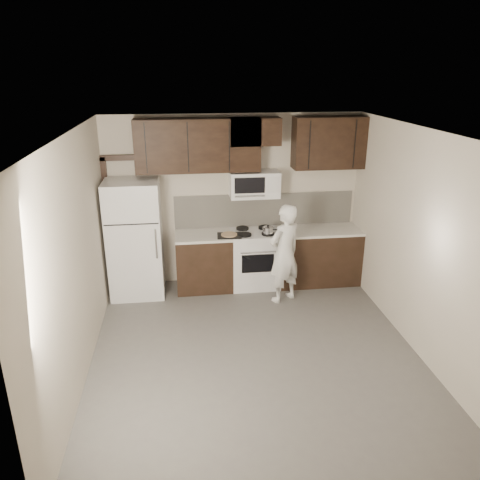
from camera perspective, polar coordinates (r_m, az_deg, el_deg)
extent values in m
plane|color=#595653|center=(6.00, 1.83, -13.58)|extent=(4.50, 4.50, 0.00)
plane|color=#BAB19E|center=(7.48, -0.78, 4.86)|extent=(4.00, 0.00, 4.00)
plane|color=white|center=(5.02, 2.18, 12.90)|extent=(4.50, 4.50, 0.00)
cube|color=black|center=(7.45, -4.41, -2.72)|extent=(0.87, 0.62, 0.87)
cube|color=black|center=(7.76, 9.41, -2.00)|extent=(1.32, 0.62, 0.87)
cube|color=silver|center=(7.29, -4.50, 0.57)|extent=(0.87, 0.64, 0.04)
cube|color=silver|center=(7.60, 9.61, 1.17)|extent=(1.32, 0.64, 0.04)
cube|color=silver|center=(7.53, 1.80, -2.35)|extent=(0.76, 0.62, 0.89)
cube|color=silver|center=(7.36, 1.84, 0.92)|extent=(0.76, 0.62, 0.02)
cube|color=black|center=(7.23, 2.18, -2.87)|extent=(0.50, 0.01, 0.30)
cylinder|color=silver|center=(7.12, 2.25, -1.50)|extent=(0.55, 0.02, 0.02)
cylinder|color=black|center=(7.19, 0.61, 0.65)|extent=(0.20, 0.20, 0.03)
cylinder|color=black|center=(7.25, 3.43, 0.77)|extent=(0.20, 0.20, 0.03)
cylinder|color=black|center=(7.47, 0.29, 1.42)|extent=(0.20, 0.20, 0.03)
cylinder|color=black|center=(7.52, 3.01, 1.53)|extent=(0.20, 0.20, 0.03)
cube|color=beige|center=(7.59, 3.00, 3.72)|extent=(2.90, 0.02, 0.54)
cube|color=black|center=(7.08, -5.16, 11.42)|extent=(1.85, 0.35, 0.78)
cube|color=black|center=(7.43, 10.77, 11.58)|extent=(1.10, 0.35, 0.78)
cube|color=black|center=(7.13, 1.80, 13.11)|extent=(0.76, 0.35, 0.40)
cube|color=silver|center=(7.26, 1.75, 6.82)|extent=(0.76, 0.38, 0.40)
cube|color=black|center=(7.05, 1.20, 6.66)|extent=(0.46, 0.01, 0.24)
cube|color=silver|center=(7.12, 4.09, 6.74)|extent=(0.18, 0.01, 0.24)
cylinder|color=silver|center=(7.07, 1.22, 5.36)|extent=(0.46, 0.02, 0.02)
cube|color=silver|center=(7.27, -12.66, 0.14)|extent=(0.80, 0.72, 1.80)
cube|color=black|center=(6.81, -13.12, 1.85)|extent=(0.77, 0.01, 0.02)
cylinder|color=silver|center=(6.86, -10.21, -0.46)|extent=(0.03, 0.03, 0.45)
cube|color=black|center=(7.57, -15.64, 1.90)|extent=(0.08, 0.08, 2.10)
cube|color=black|center=(7.29, -14.76, 9.68)|extent=(0.50, 0.08, 0.08)
cylinder|color=silver|center=(7.23, 3.44, 1.13)|extent=(0.17, 0.17, 0.13)
sphere|color=black|center=(7.20, 3.45, 1.72)|extent=(0.04, 0.04, 0.04)
cylinder|color=black|center=(7.23, 4.45, 1.26)|extent=(0.16, 0.05, 0.02)
cube|color=black|center=(7.17, -1.32, 0.54)|extent=(0.39, 0.30, 0.02)
cylinder|color=tan|center=(7.16, -1.32, 0.68)|extent=(0.26, 0.26, 0.02)
imported|color=silver|center=(6.94, 5.43, -1.68)|extent=(0.66, 0.59, 1.51)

